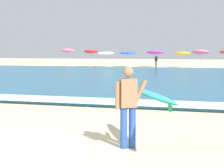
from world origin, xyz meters
The scene contains 11 objects.
sea centered at (0.00, 19.67, 0.07)m, with size 120.00×28.00×0.14m, color #1E6084.
surf_foam centered at (0.00, 6.27, 0.15)m, with size 120.00×1.58×0.01m, color white.
surfer_with_board centered at (2.78, 1.08, 1.03)m, with size 1.49×2.52×1.73m.
beach_umbrella_0 centered at (-12.74, 35.15, 2.15)m, with size 1.77×1.78×2.44m.
beach_umbrella_1 centered at (-9.68, 35.53, 2.03)m, with size 1.77×1.80×2.35m.
beach_umbrella_2 centered at (-7.92, 36.73, 1.80)m, with size 2.24×2.26×2.07m.
beach_umbrella_3 centered at (-4.95, 36.79, 1.84)m, with size 2.22×2.24×2.09m.
beach_umbrella_4 centered at (-1.32, 36.97, 1.91)m, with size 2.26×2.29×2.24m.
beach_umbrella_5 centered at (2.18, 36.95, 1.81)m, with size 1.89×1.92×2.08m.
beach_umbrella_6 centered at (4.32, 34.62, 1.96)m, with size 2.01×2.05×2.33m.
beachgoer_near_row_left centered at (-0.98, 34.99, 0.84)m, with size 0.32×0.20×1.58m.
Camera 1 is at (3.94, -5.69, 2.05)m, focal length 52.53 mm.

